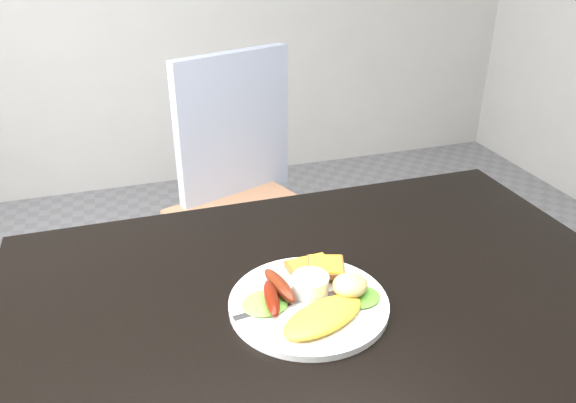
{
  "coord_description": "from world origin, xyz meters",
  "views": [
    {
      "loc": [
        -0.33,
        -0.79,
        1.37
      ],
      "look_at": [
        -0.05,
        0.09,
        0.9
      ],
      "focal_mm": 35.0,
      "sensor_mm": 36.0,
      "label": 1
    }
  ],
  "objects": [
    {
      "name": "dining_table",
      "position": [
        0.0,
        0.0,
        0.73
      ],
      "size": [
        1.2,
        0.8,
        0.04
      ],
      "primitive_type": "cube",
      "color": "black",
      "rests_on": "ground"
    },
    {
      "name": "dining_chair",
      "position": [
        0.05,
        0.82,
        0.45
      ],
      "size": [
        0.57,
        0.57,
        0.05
      ],
      "primitive_type": "cube",
      "rotation": [
        0.0,
        0.0,
        0.36
      ],
      "color": "tan",
      "rests_on": "ground"
    },
    {
      "name": "person",
      "position": [
        0.05,
        0.61,
        0.69
      ],
      "size": [
        0.58,
        0.49,
        1.37
      ],
      "primitive_type": "imported",
      "rotation": [
        0.0,
        0.0,
        2.76
      ],
      "color": "#204B8B",
      "rests_on": "ground"
    },
    {
      "name": "plate",
      "position": [
        -0.05,
        -0.03,
        0.76
      ],
      "size": [
        0.29,
        0.29,
        0.01
      ],
      "primitive_type": "cylinder",
      "color": "white",
      "rests_on": "dining_table"
    },
    {
      "name": "lettuce_left",
      "position": [
        -0.13,
        -0.02,
        0.77
      ],
      "size": [
        0.1,
        0.09,
        0.01
      ],
      "primitive_type": "ellipsoid",
      "rotation": [
        0.0,
        0.0,
        0.18
      ],
      "color": "#6DA030",
      "rests_on": "plate"
    },
    {
      "name": "lettuce_right",
      "position": [
        0.04,
        -0.05,
        0.77
      ],
      "size": [
        0.09,
        0.08,
        0.01
      ],
      "primitive_type": "ellipsoid",
      "rotation": [
        0.0,
        0.0,
        0.26
      ],
      "color": "#48872F",
      "rests_on": "plate"
    },
    {
      "name": "omelette",
      "position": [
        -0.04,
        -0.09,
        0.77
      ],
      "size": [
        0.18,
        0.14,
        0.02
      ],
      "primitive_type": "ellipsoid",
      "rotation": [
        0.0,
        0.0,
        0.39
      ],
      "color": "#FFAA22",
      "rests_on": "plate"
    },
    {
      "name": "sausage_a",
      "position": [
        -0.12,
        -0.03,
        0.78
      ],
      "size": [
        0.04,
        0.11,
        0.03
      ],
      "primitive_type": "ellipsoid",
      "rotation": [
        0.0,
        0.0,
        -0.14
      ],
      "color": "#681702",
      "rests_on": "lettuce_left"
    },
    {
      "name": "sausage_b",
      "position": [
        -0.09,
        0.0,
        0.78
      ],
      "size": [
        0.05,
        0.11,
        0.03
      ],
      "primitive_type": "ellipsoid",
      "rotation": [
        0.0,
        0.0,
        0.18
      ],
      "color": "#5D1312",
      "rests_on": "lettuce_left"
    },
    {
      "name": "ramekin",
      "position": [
        -0.04,
        -0.01,
        0.78
      ],
      "size": [
        0.08,
        0.08,
        0.04
      ],
      "primitive_type": "cylinder",
      "rotation": [
        0.0,
        0.0,
        -0.27
      ],
      "color": "white",
      "rests_on": "plate"
    },
    {
      "name": "toast_a",
      "position": [
        -0.01,
        0.05,
        0.77
      ],
      "size": [
        0.09,
        0.09,
        0.01
      ],
      "primitive_type": "cube",
      "rotation": [
        0.0,
        0.0,
        0.07
      ],
      "color": "brown",
      "rests_on": "plate"
    },
    {
      "name": "toast_b",
      "position": [
        0.01,
        0.03,
        0.78
      ],
      "size": [
        0.09,
        0.09,
        0.01
      ],
      "primitive_type": "cube",
      "rotation": [
        0.0,
        0.0,
        -0.32
      ],
      "color": "#965733",
      "rests_on": "toast_a"
    },
    {
      "name": "potato_salad",
      "position": [
        0.03,
        -0.04,
        0.79
      ],
      "size": [
        0.08,
        0.08,
        0.03
      ],
      "primitive_type": "ellipsoid",
      "rotation": [
        0.0,
        0.0,
        0.36
      ],
      "color": "beige",
      "rests_on": "lettuce_right"
    },
    {
      "name": "fork",
      "position": [
        -0.1,
        -0.03,
        0.76
      ],
      "size": [
        0.18,
        0.03,
        0.0
      ],
      "primitive_type": "cube",
      "rotation": [
        0.0,
        0.0,
        0.11
      ],
      "color": "#ADAFB7",
      "rests_on": "plate"
    }
  ]
}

